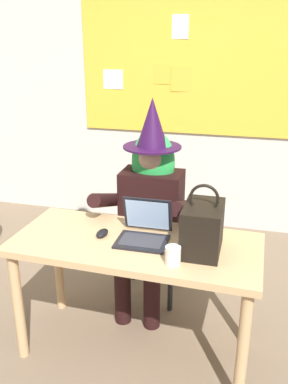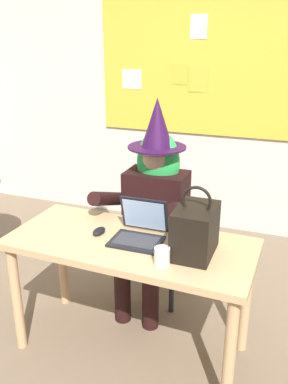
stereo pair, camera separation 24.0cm
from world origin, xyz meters
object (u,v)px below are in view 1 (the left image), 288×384
at_px(desk_main, 135,258).
at_px(chair_at_desk, 153,229).
at_px(computer_mouse, 102,233).
at_px(coffee_mug, 173,255).
at_px(person_costumed, 150,198).
at_px(handbag, 203,228).
at_px(laptop, 144,231).

height_order(desk_main, chair_at_desk, chair_at_desk).
bearing_deg(computer_mouse, coffee_mug, -20.44).
bearing_deg(person_costumed, computer_mouse, -15.11).
distance_m(handbag, coffee_mug, 0.23).
height_order(laptop, computer_mouse, laptop).
relative_size(computer_mouse, handbag, 0.28).
height_order(desk_main, coffee_mug, coffee_mug).
relative_size(chair_at_desk, computer_mouse, 8.53).
distance_m(computer_mouse, handbag, 0.59).
height_order(desk_main, handbag, handbag).
bearing_deg(coffee_mug, laptop, 132.68).
relative_size(desk_main, chair_at_desk, 1.59).
bearing_deg(laptop, computer_mouse, -174.65).
height_order(handbag, coffee_mug, handbag).
bearing_deg(desk_main, chair_at_desk, 95.31).
distance_m(chair_at_desk, person_costumed, 0.32).
bearing_deg(handbag, chair_at_desk, 122.63).
bearing_deg(chair_at_desk, person_costumed, -1.37).
xyz_separation_m(chair_at_desk, laptop, (0.10, -0.63, 0.30)).
bearing_deg(chair_at_desk, desk_main, 1.49).
relative_size(person_costumed, laptop, 5.07).
height_order(computer_mouse, handbag, handbag).
bearing_deg(desk_main, coffee_mug, -36.40).
relative_size(laptop, handbag, 0.76).
relative_size(chair_at_desk, person_costumed, 0.61).
bearing_deg(chair_at_desk, handbag, 28.82).
relative_size(chair_at_desk, coffee_mug, 9.34).
bearing_deg(handbag, coffee_mug, -124.28).
distance_m(chair_at_desk, laptop, 0.70).
height_order(person_costumed, coffee_mug, person_costumed).
height_order(desk_main, laptop, laptop).
distance_m(desk_main, computer_mouse, 0.24).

